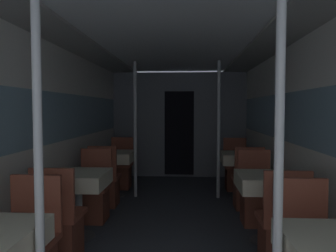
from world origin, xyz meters
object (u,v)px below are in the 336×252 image
Objects in this scene: dining_table_right_1 at (267,184)px; dining_table_left_1 at (79,182)px; support_pole_left_0 at (39,168)px; chair_right_near_1 at (281,235)px; chair_right_far_1 at (256,201)px; dining_table_right_2 at (241,159)px; chair_right_near_2 at (247,189)px; support_pole_right_2 at (219,130)px; chair_left_near_1 at (60,230)px; chair_right_far_2 at (236,174)px; chair_left_far_1 at (93,198)px; chair_left_far_2 at (121,172)px; support_pole_right_0 at (279,171)px; support_pole_left_2 at (135,130)px; chair_left_near_2 at (105,187)px; dining_table_left_2 at (114,158)px.

dining_table_left_1 is at bearing 180.00° from dining_table_right_1.
support_pole_left_0 is 2.42× the size of chair_right_near_1.
dining_table_right_2 is (0.00, 1.22, 0.35)m from chair_right_far_1.
support_pole_right_2 is (-0.37, 0.57, 0.85)m from chair_right_near_2.
chair_right_far_1 is 1.53m from support_pole_right_2.
chair_left_near_1 is 3.08m from support_pole_right_2.
chair_right_far_1 is at bearing -72.93° from support_pole_right_2.
chair_right_near_1 and chair_right_far_2 have the same top height.
chair_left_far_1 is 1.00× the size of chair_left_far_2.
support_pole_left_2 is at bearing 111.25° from support_pole_right_0.
chair_left_near_1 is at bearing -90.00° from chair_left_near_2.
dining_table_right_1 is (2.14, -0.57, 0.35)m from chair_left_far_1.
chair_left_near_1 is 2.80m from chair_right_near_2.
chair_right_far_2 is (1.77, 4.16, -0.85)m from support_pole_left_0.
chair_right_near_2 is at bearing -56.93° from support_pole_right_2.
chair_left_far_1 is at bearing 151.80° from chair_right_near_1.
dining_table_right_2 is (2.14, 0.57, 0.35)m from chair_left_near_2.
support_pole_left_2 is at bearing 180.00° from support_pole_right_2.
dining_table_left_1 is (-0.37, 1.79, -0.49)m from support_pole_left_0.
support_pole_right_2 is (1.40, 3.59, 0.00)m from support_pole_left_0.
support_pole_left_2 and support_pole_right_2 have the same top height.
support_pole_right_2 reaches higher than chair_right_near_2.
support_pole_left_0 is 1.90m from dining_table_left_1.
chair_left_far_2 is at bearing 0.00° from chair_right_far_2.
chair_left_near_1 is at bearing -126.76° from support_pole_right_2.
support_pole_right_2 is (-0.37, 1.79, 0.49)m from dining_table_right_1.
dining_table_right_1 is (2.14, -1.79, 0.00)m from dining_table_left_2.
chair_right_near_1 is (2.14, -1.79, 0.00)m from chair_left_near_2.
dining_table_left_2 is 1.00× the size of dining_table_right_2.
support_pole_left_0 is 2.57m from dining_table_right_1.
dining_table_left_1 is at bearing 15.01° from chair_right_far_1.
dining_table_right_2 is 0.81× the size of chair_right_far_2.
dining_table_left_2 is 0.81× the size of chair_right_near_2.
dining_table_right_1 is at bearing 164.99° from chair_left_far_1.
dining_table_left_2 is (-0.37, 3.59, -0.49)m from support_pole_left_0.
support_pole_left_0 is 3.15m from chair_left_near_2.
dining_table_left_2 is 0.68m from chair_left_near_2.
dining_table_left_1 is at bearing 164.99° from chair_right_near_1.
chair_left_far_1 and chair_right_far_2 have the same top height.
chair_right_far_1 is at bearing -90.00° from dining_table_right_2.
dining_table_left_2 and dining_table_right_1 have the same top height.
chair_right_far_2 reaches higher than dining_table_right_2.
chair_left_near_2 reaches higher than dining_table_left_1.
dining_table_right_1 is 0.68m from chair_right_far_1.
chair_left_near_1 is 2.54m from support_pole_left_2.
support_pole_right_0 is (1.77, -1.79, 0.49)m from dining_table_left_1.
chair_left_near_1 and chair_left_far_2 have the same top height.
chair_right_far_1 is (1.77, -1.22, -0.85)m from support_pole_left_2.
chair_right_far_1 is (2.14, 0.57, -0.35)m from dining_table_left_1.
chair_right_near_1 is at bearing 126.07° from chair_left_far_2.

